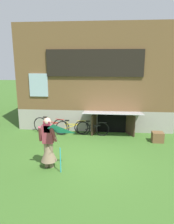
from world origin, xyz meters
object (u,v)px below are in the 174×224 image
at_px(person, 48,147).
at_px(wooden_crate, 158,137).
at_px(bicycle_black, 93,128).
at_px(bicycle_red, 50,126).
at_px(kite, 53,136).
at_px(bicycle_yellow, 72,127).

relative_size(person, wooden_crate, 3.56).
relative_size(bicycle_black, bicycle_red, 0.87).
xyz_separation_m(person, kite, (0.31, -0.50, 0.57)).
height_order(kite, bicycle_red, kite).
bearing_deg(bicycle_yellow, person, -103.47).
bearing_deg(bicycle_yellow, bicycle_red, 171.56).
bearing_deg(bicycle_red, kite, -58.97).
distance_m(bicycle_yellow, wooden_crate, 3.88).
bearing_deg(bicycle_black, bicycle_yellow, 178.18).
bearing_deg(bicycle_black, person, -109.03).
height_order(kite, bicycle_yellow, kite).
distance_m(bicycle_red, wooden_crate, 4.91).
relative_size(kite, wooden_crate, 3.25).
distance_m(person, wooden_crate, 4.84).
bearing_deg(wooden_crate, kite, -140.47).
relative_size(kite, bicycle_black, 1.00).
xyz_separation_m(bicycle_black, bicycle_red, (-2.03, 0.05, 0.05)).
height_order(person, bicycle_yellow, person).
bearing_deg(kite, person, 121.53).
bearing_deg(kite, bicycle_red, 106.75).
relative_size(kite, bicycle_red, 0.87).
relative_size(person, bicycle_black, 1.09).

